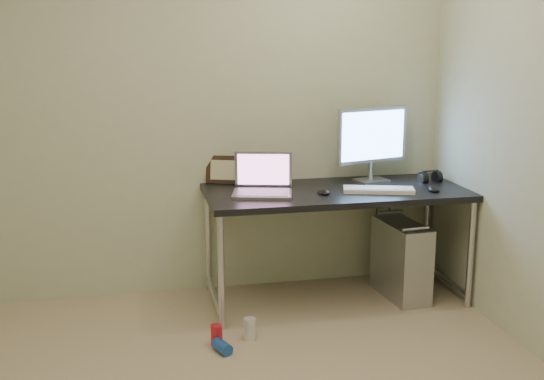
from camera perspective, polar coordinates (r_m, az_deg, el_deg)
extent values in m
cube|color=beige|center=(4.53, -6.98, 6.71)|extent=(3.50, 0.02, 2.50)
cube|color=black|center=(4.44, 5.38, -0.21)|extent=(1.69, 0.74, 0.04)
cylinder|color=silver|center=(4.07, -4.28, -6.95)|extent=(0.04, 0.04, 0.71)
cylinder|color=silver|center=(4.69, -5.39, -4.24)|extent=(0.04, 0.04, 0.71)
cylinder|color=silver|center=(4.55, 16.28, -5.25)|extent=(0.04, 0.04, 0.71)
cylinder|color=silver|center=(5.11, 12.82, -3.04)|extent=(0.04, 0.04, 0.71)
cylinder|color=silver|center=(4.47, -4.81, -8.84)|extent=(0.04, 0.66, 0.04)
cylinder|color=silver|center=(4.92, 14.27, -7.15)|extent=(0.04, 0.66, 0.04)
cube|color=#A6A6AB|center=(4.67, 10.74, -5.77)|extent=(0.26, 0.51, 0.51)
cylinder|color=#AAAAB1|center=(4.41, 11.91, -3.18)|extent=(0.18, 0.04, 0.02)
cylinder|color=#AAAAB1|center=(4.77, 9.93, -1.85)|extent=(0.18, 0.04, 0.02)
cylinder|color=black|center=(4.94, 8.61, -2.88)|extent=(0.01, 0.16, 0.69)
cylinder|color=black|center=(4.96, 9.66, -3.10)|extent=(0.02, 0.11, 0.71)
cylinder|color=red|center=(3.98, -4.66, -12.01)|extent=(0.07, 0.07, 0.12)
cylinder|color=silver|center=(4.03, -1.88, -11.54)|extent=(0.08, 0.08, 0.13)
cylinder|color=#1C4EAB|center=(3.90, -4.18, -12.95)|extent=(0.11, 0.14, 0.07)
cube|color=#AAAAB1|center=(4.25, -0.82, -0.32)|extent=(0.42, 0.34, 0.02)
cube|color=slate|center=(4.25, -0.82, -0.17)|extent=(0.37, 0.29, 0.00)
cube|color=#94959D|center=(4.37, -0.73, 1.74)|extent=(0.37, 0.14, 0.24)
cube|color=#78496A|center=(4.36, -0.71, 1.71)|extent=(0.33, 0.12, 0.20)
cube|color=#AAAAB1|center=(4.69, 8.31, 0.79)|extent=(0.25, 0.21, 0.02)
cylinder|color=#AAAAB1|center=(4.70, 8.25, 1.63)|extent=(0.04, 0.04, 0.12)
cube|color=#AAAAB1|center=(4.65, 8.39, 4.58)|extent=(0.53, 0.17, 0.37)
cube|color=#68A0F6|center=(4.63, 8.49, 4.54)|extent=(0.48, 0.13, 0.32)
cube|color=white|center=(4.40, 8.91, 0.01)|extent=(0.47, 0.26, 0.03)
ellipsoid|color=black|center=(4.49, 13.37, 0.18)|extent=(0.11, 0.14, 0.04)
ellipsoid|color=black|center=(4.30, 4.35, -0.09)|extent=(0.08, 0.12, 0.04)
cylinder|color=black|center=(4.74, 12.48, 0.95)|extent=(0.05, 0.10, 0.09)
cylinder|color=black|center=(4.78, 13.68, 1.00)|extent=(0.05, 0.10, 0.09)
cube|color=black|center=(4.75, 13.11, 1.56)|extent=(0.12, 0.03, 0.01)
cube|color=black|center=(4.59, -4.09, 1.71)|extent=(0.24, 0.14, 0.19)
cylinder|color=silver|center=(4.61, 0.23, 1.12)|extent=(0.01, 0.01, 0.08)
cylinder|color=white|center=(4.60, 0.23, 1.72)|extent=(0.04, 0.04, 0.04)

